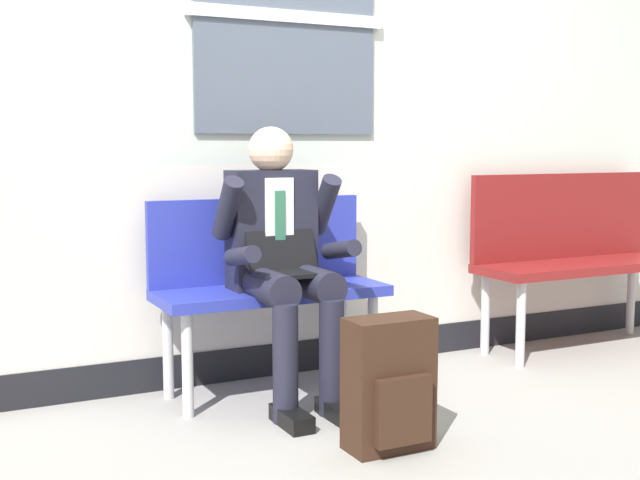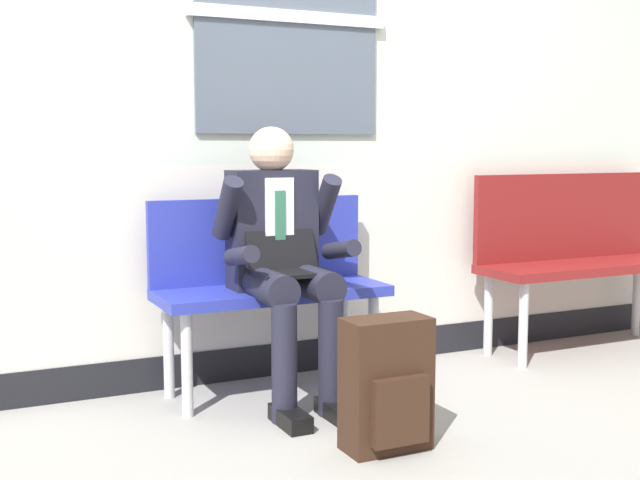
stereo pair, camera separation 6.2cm
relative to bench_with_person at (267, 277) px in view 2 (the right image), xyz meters
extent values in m
plane|color=gray|center=(0.31, -0.36, -0.55)|extent=(18.00, 18.00, 0.00)
cube|color=beige|center=(0.31, 0.28, 1.31)|extent=(6.77, 0.12, 1.56)
cube|color=beige|center=(0.31, 0.28, 0.07)|extent=(6.77, 0.12, 0.92)
cube|color=black|center=(0.31, 0.28, -0.47)|extent=(6.77, 0.14, 0.17)
cube|color=#4C5666|center=(0.21, 0.21, 1.26)|extent=(0.97, 0.02, 1.15)
cube|color=silver|center=(0.21, 0.20, 1.26)|extent=(1.05, 0.03, 0.06)
cube|color=#28339E|center=(0.00, -0.07, -0.06)|extent=(1.08, 0.42, 0.05)
cube|color=#28339E|center=(0.00, 0.11, 0.17)|extent=(1.08, 0.04, 0.41)
cylinder|color=#B7B7BC|center=(-0.46, -0.22, -0.32)|extent=(0.05, 0.05, 0.46)
cylinder|color=#B7B7BC|center=(-0.46, 0.08, -0.32)|extent=(0.05, 0.05, 0.46)
cylinder|color=#B7B7BC|center=(0.46, -0.22, -0.32)|extent=(0.05, 0.05, 0.46)
cylinder|color=#B7B7BC|center=(0.46, 0.08, -0.32)|extent=(0.05, 0.05, 0.46)
cube|color=maroon|center=(1.94, -0.07, -0.06)|extent=(1.29, 0.42, 0.05)
cube|color=maroon|center=(1.94, 0.11, 0.21)|extent=(1.29, 0.04, 0.50)
cylinder|color=#B7B7BC|center=(1.37, -0.22, -0.32)|extent=(0.05, 0.05, 0.46)
cylinder|color=#B7B7BC|center=(1.37, 0.08, -0.32)|extent=(0.05, 0.05, 0.46)
cylinder|color=#B7B7BC|center=(2.50, 0.08, -0.32)|extent=(0.05, 0.05, 0.46)
cylinder|color=#1E1E2D|center=(-0.11, -0.28, 0.01)|extent=(0.15, 0.40, 0.15)
cylinder|color=#1E1E2D|center=(-0.11, -0.47, -0.30)|extent=(0.11, 0.11, 0.51)
cube|color=black|center=(-0.11, -0.53, -0.52)|extent=(0.10, 0.26, 0.07)
cylinder|color=#1E1E2D|center=(0.11, -0.28, 0.01)|extent=(0.15, 0.40, 0.15)
cylinder|color=#1E1E2D|center=(0.11, -0.47, -0.30)|extent=(0.11, 0.11, 0.51)
cube|color=black|center=(0.11, -0.53, -0.52)|extent=(0.10, 0.26, 0.07)
cube|color=#1E1E2D|center=(0.00, -0.07, 0.24)|extent=(0.40, 0.18, 0.55)
cube|color=silver|center=(0.00, -0.17, 0.29)|extent=(0.14, 0.01, 0.39)
cube|color=#2D664C|center=(0.00, -0.17, 0.26)|extent=(0.05, 0.01, 0.33)
sphere|color=beige|center=(0.00, -0.07, 0.60)|extent=(0.21, 0.21, 0.21)
cylinder|color=#1E1E2D|center=(-0.24, -0.14, 0.35)|extent=(0.09, 0.25, 0.30)
cylinder|color=#1E1E2D|center=(-0.24, -0.31, 0.15)|extent=(0.08, 0.27, 0.12)
cylinder|color=#1E1E2D|center=(0.24, -0.14, 0.35)|extent=(0.09, 0.25, 0.30)
cylinder|color=#1E1E2D|center=(0.24, -0.31, 0.15)|extent=(0.08, 0.27, 0.12)
cube|color=black|center=(0.00, -0.31, 0.06)|extent=(0.33, 0.22, 0.02)
cube|color=black|center=(0.00, -0.18, 0.17)|extent=(0.33, 0.08, 0.21)
cube|color=#331E14|center=(0.12, -0.93, -0.29)|extent=(0.33, 0.18, 0.52)
cube|color=#331E14|center=(0.12, -1.04, -0.37)|extent=(0.23, 0.04, 0.26)
camera|label=1|loc=(-1.50, -3.58, 0.62)|focal=46.13mm
camera|label=2|loc=(-1.44, -3.60, 0.62)|focal=46.13mm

